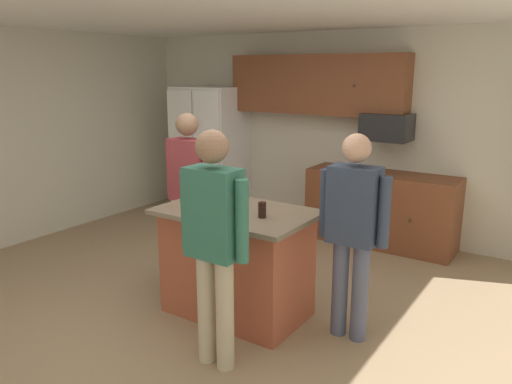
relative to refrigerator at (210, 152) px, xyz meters
name	(u,v)px	position (x,y,z in m)	size (l,w,h in m)	color
floor	(220,308)	(2.00, -2.38, -0.94)	(7.04, 7.04, 0.00)	#937A5B
ceiling	(214,6)	(2.00, -2.38, 1.66)	(7.04, 7.04, 0.00)	white
back_wall	(349,133)	(2.00, 0.42, 0.36)	(6.40, 0.10, 2.60)	beige
side_wall_left	(6,139)	(-1.20, -2.38, 0.36)	(0.10, 5.60, 2.60)	beige
cabinet_run_upper	(316,84)	(1.60, 0.22, 0.99)	(2.40, 0.38, 0.75)	brown
cabinet_run_lower	(381,209)	(2.60, 0.10, -0.49)	(1.80, 0.63, 0.90)	brown
refrigerator	(210,152)	(0.00, 0.00, 0.00)	(0.95, 0.76, 1.87)	white
microwave_over_range	(387,127)	(2.60, 0.12, 0.51)	(0.56, 0.40, 0.32)	black
kitchen_island	(237,262)	(2.19, -2.36, -0.45)	(1.32, 0.85, 0.95)	#9E4C33
person_guest_right	(214,234)	(2.52, -3.09, 0.07)	(0.57, 0.23, 1.73)	tan
person_guest_left	(189,185)	(1.32, -1.97, 0.05)	(0.57, 0.22, 1.71)	#383842
person_host_foreground	(353,224)	(3.17, -2.19, 0.02)	(0.57, 0.22, 1.66)	#4C5166
glass_stout_tall	(223,202)	(2.07, -2.41, 0.08)	(0.06, 0.06, 0.12)	black
glass_dark_ale	(262,210)	(2.49, -2.43, 0.08)	(0.07, 0.07, 0.13)	black
mug_ceramic_white	(228,199)	(2.02, -2.26, 0.07)	(0.13, 0.09, 0.10)	#4C6B99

